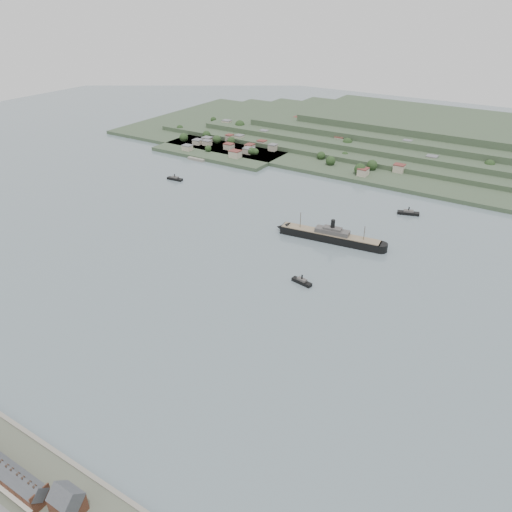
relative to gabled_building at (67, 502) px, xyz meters
The scene contains 7 objects.
ground 166.49m from the gabled_building, 99.52° to the left, with size 1400.00×1400.00×0.00m, color slate.
gabled_building is the anchor object (origin of this frame).
far_peninsula 557.11m from the gabled_building, 89.96° to the left, with size 760.00×309.00×30.00m.
steamship 262.86m from the gabled_building, 94.10° to the left, with size 90.20×20.72×21.66m.
tugboat 194.24m from the gabled_building, 91.46° to the left, with size 15.30×6.58×6.67m.
ferry_west 369.49m from the gabled_building, 124.64° to the left, with size 17.41×6.33×6.39m.
ferry_east 346.43m from the gabled_building, 86.79° to the left, with size 19.22×10.45×6.95m.
Camera 1 is at (149.59, -226.21, 174.97)m, focal length 35.00 mm.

